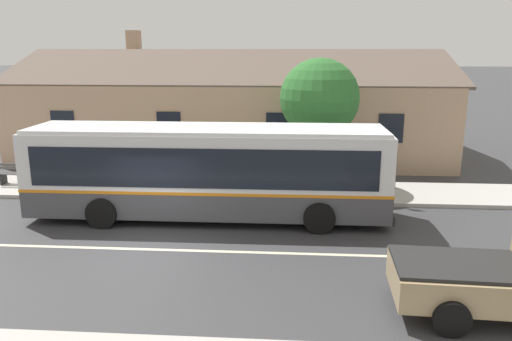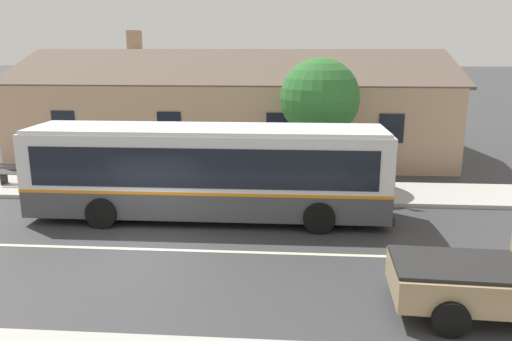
% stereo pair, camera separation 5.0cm
% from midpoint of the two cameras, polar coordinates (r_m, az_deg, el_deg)
% --- Properties ---
extents(ground_plane, '(300.00, 300.00, 0.00)m').
position_cam_midpoint_polar(ground_plane, '(14.92, -12.90, -8.77)').
color(ground_plane, '#38383A').
extents(sidewalk_far, '(60.00, 3.00, 0.15)m').
position_cam_midpoint_polar(sidewalk_far, '(20.38, -8.08, -2.17)').
color(sidewalk_far, '#ADAAA3').
rests_on(sidewalk_far, ground).
extents(curb_near, '(60.00, 0.50, 0.12)m').
position_cam_midpoint_polar(curb_near, '(10.94, -20.41, -17.84)').
color(curb_near, '#ADAAA3').
rests_on(curb_near, ground).
extents(lane_divider_stripe, '(60.00, 0.16, 0.01)m').
position_cam_midpoint_polar(lane_divider_stripe, '(14.92, -12.90, -8.76)').
color(lane_divider_stripe, beige).
rests_on(lane_divider_stripe, ground).
extents(community_building, '(22.11, 10.53, 6.61)m').
position_cam_midpoint_polar(community_building, '(28.02, -2.37, 6.53)').
color(community_building, tan).
rests_on(community_building, ground).
extents(transit_bus, '(11.96, 2.83, 3.12)m').
position_cam_midpoint_polar(transit_bus, '(16.76, -5.55, 0.08)').
color(transit_bus, '#47474C').
rests_on(transit_bus, ground).
extents(bench_by_building, '(1.87, 0.51, 0.94)m').
position_cam_midpoint_polar(bench_by_building, '(22.74, -25.48, -0.41)').
color(bench_by_building, '#4C4C4C').
rests_on(bench_by_building, sidewalk_far).
extents(street_tree_primary, '(3.20, 3.20, 5.29)m').
position_cam_midpoint_polar(street_tree_primary, '(20.37, 7.37, 7.86)').
color(street_tree_primary, '#4C3828').
rests_on(street_tree_primary, ground).
extents(bus_stop_sign, '(0.36, 0.07, 2.40)m').
position_cam_midpoint_polar(bus_stop_sign, '(18.86, 14.12, 1.16)').
color(bus_stop_sign, gray).
rests_on(bus_stop_sign, sidewalk_far).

